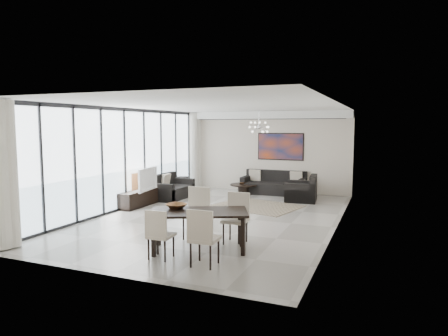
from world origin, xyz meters
The scene contains 20 objects.
room_shell centered at (0.46, 0.00, 1.45)m, with size 6.00×9.00×2.90m.
window_wall centered at (-2.86, 0.00, 1.47)m, with size 0.37×8.95×2.90m.
soffit centered at (0.00, 4.30, 2.77)m, with size 5.98×0.40×0.26m, color white.
painting centered at (0.50, 4.47, 1.65)m, with size 1.68×0.04×0.98m, color #AE3F18.
chandelier centered at (0.30, 2.50, 2.35)m, with size 0.66×0.66×0.71m.
rug centered at (0.50, 1.70, 0.01)m, with size 2.41×1.85×0.01m, color black.
coffee_table centered at (-0.58, 3.63, 0.19)m, with size 0.98×0.98×0.34m.
bowl_coffee centered at (-0.63, 3.65, 0.38)m, with size 0.24×0.24×0.07m, color brown.
sofa_main centered at (0.38, 4.07, 0.27)m, with size 2.21×0.90×0.80m.
loveseat centered at (-2.55, 1.91, 0.27)m, with size 0.90×1.60×0.80m.
armchair centered at (1.59, 3.05, 0.29)m, with size 1.04×1.09×0.84m.
side_table centered at (-2.65, 2.97, 0.40)m, with size 0.43×0.43×0.59m.
tv_console centered at (-2.76, 0.37, 0.24)m, with size 0.43×1.52×0.48m, color black.
television centered at (-2.60, 0.44, 0.81)m, with size 1.17×0.15×0.67m, color gray.
dining_table centered at (0.74, -2.77, 0.68)m, with size 2.06×1.60×0.77m.
dining_chair_sw centered at (0.32, -3.54, 0.52)m, with size 0.43×0.43×0.91m.
dining_chair_se centered at (1.20, -3.59, 0.58)m, with size 0.47×0.47×1.00m.
dining_chair_nw centered at (0.31, -1.95, 0.62)m, with size 0.52×0.52×1.08m.
dining_chair_ne centered at (1.23, -1.98, 0.59)m, with size 0.47×0.47×1.02m.
bowl_dining centered at (0.23, -2.72, 0.81)m, with size 0.39×0.39×0.09m, color brown.
Camera 1 is at (4.01, -9.52, 2.38)m, focal length 32.00 mm.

